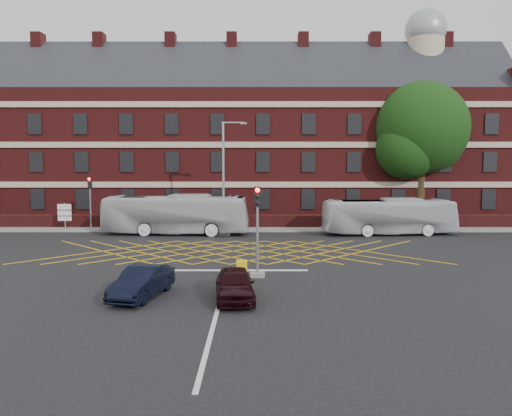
{
  "coord_description": "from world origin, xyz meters",
  "views": [
    {
      "loc": [
        1.43,
        -28.12,
        5.34
      ],
      "look_at": [
        1.4,
        1.5,
        2.7
      ],
      "focal_mm": 35.0,
      "sensor_mm": 36.0,
      "label": 1
    }
  ],
  "objects_px": {
    "bus_right": "(389,216)",
    "utility_cabinet": "(242,271)",
    "car_maroon": "(235,284)",
    "street_lamp": "(224,197)",
    "direction_signs": "(65,213)",
    "traffic_light_near": "(257,240)",
    "bus_left": "(176,214)",
    "car_navy": "(142,282)",
    "deciduous_tree": "(421,135)",
    "traffic_light_far": "(91,208)"
  },
  "relations": [
    {
      "from": "traffic_light_far",
      "to": "bus_right",
      "type": "bearing_deg",
      "value": -6.14
    },
    {
      "from": "car_maroon",
      "to": "traffic_light_near",
      "type": "relative_size",
      "value": 0.86
    },
    {
      "from": "direction_signs",
      "to": "utility_cabinet",
      "type": "height_order",
      "value": "direction_signs"
    },
    {
      "from": "traffic_light_near",
      "to": "bus_left",
      "type": "bearing_deg",
      "value": 113.41
    },
    {
      "from": "deciduous_tree",
      "to": "traffic_light_near",
      "type": "distance_m",
      "value": 26.2
    },
    {
      "from": "deciduous_tree",
      "to": "direction_signs",
      "type": "relative_size",
      "value": 5.7
    },
    {
      "from": "car_navy",
      "to": "traffic_light_near",
      "type": "distance_m",
      "value": 6.03
    },
    {
      "from": "traffic_light_near",
      "to": "traffic_light_far",
      "type": "height_order",
      "value": "same"
    },
    {
      "from": "car_maroon",
      "to": "traffic_light_near",
      "type": "xyz_separation_m",
      "value": [
        0.9,
        4.05,
        1.14
      ]
    },
    {
      "from": "street_lamp",
      "to": "direction_signs",
      "type": "height_order",
      "value": "street_lamp"
    },
    {
      "from": "deciduous_tree",
      "to": "utility_cabinet",
      "type": "relative_size",
      "value": 13.35
    },
    {
      "from": "bus_left",
      "to": "bus_right",
      "type": "relative_size",
      "value": 1.1
    },
    {
      "from": "car_navy",
      "to": "deciduous_tree",
      "type": "relative_size",
      "value": 0.3
    },
    {
      "from": "traffic_light_far",
      "to": "direction_signs",
      "type": "bearing_deg",
      "value": -175.48
    },
    {
      "from": "car_maroon",
      "to": "street_lamp",
      "type": "relative_size",
      "value": 0.44
    },
    {
      "from": "car_maroon",
      "to": "deciduous_tree",
      "type": "distance_m",
      "value": 30.25
    },
    {
      "from": "bus_right",
      "to": "utility_cabinet",
      "type": "height_order",
      "value": "bus_right"
    },
    {
      "from": "car_maroon",
      "to": "traffic_light_near",
      "type": "distance_m",
      "value": 4.3
    },
    {
      "from": "bus_left",
      "to": "direction_signs",
      "type": "distance_m",
      "value": 9.53
    },
    {
      "from": "bus_left",
      "to": "car_maroon",
      "type": "relative_size",
      "value": 2.98
    },
    {
      "from": "car_navy",
      "to": "traffic_light_far",
      "type": "bearing_deg",
      "value": 126.14
    },
    {
      "from": "direction_signs",
      "to": "car_maroon",
      "type": "bearing_deg",
      "value": -54.65
    },
    {
      "from": "car_navy",
      "to": "bus_left",
      "type": "bearing_deg",
      "value": 107.66
    },
    {
      "from": "traffic_light_far",
      "to": "street_lamp",
      "type": "height_order",
      "value": "street_lamp"
    },
    {
      "from": "traffic_light_far",
      "to": "utility_cabinet",
      "type": "distance_m",
      "value": 21.61
    },
    {
      "from": "bus_left",
      "to": "bus_right",
      "type": "xyz_separation_m",
      "value": [
        16.1,
        -0.15,
        -0.14
      ]
    },
    {
      "from": "street_lamp",
      "to": "bus_right",
      "type": "bearing_deg",
      "value": 1.07
    },
    {
      "from": "street_lamp",
      "to": "direction_signs",
      "type": "relative_size",
      "value": 3.83
    },
    {
      "from": "street_lamp",
      "to": "bus_left",
      "type": "bearing_deg",
      "value": 174.17
    },
    {
      "from": "car_maroon",
      "to": "utility_cabinet",
      "type": "bearing_deg",
      "value": 81.84
    },
    {
      "from": "bus_right",
      "to": "direction_signs",
      "type": "bearing_deg",
      "value": 80.9
    },
    {
      "from": "car_maroon",
      "to": "utility_cabinet",
      "type": "height_order",
      "value": "car_maroon"
    },
    {
      "from": "bus_right",
      "to": "car_navy",
      "type": "distance_m",
      "value": 22.99
    },
    {
      "from": "utility_cabinet",
      "to": "car_maroon",
      "type": "bearing_deg",
      "value": -93.37
    },
    {
      "from": "bus_right",
      "to": "direction_signs",
      "type": "distance_m",
      "value": 25.48
    },
    {
      "from": "traffic_light_far",
      "to": "deciduous_tree",
      "type": "bearing_deg",
      "value": 9.02
    },
    {
      "from": "bus_left",
      "to": "deciduous_tree",
      "type": "bearing_deg",
      "value": -68.47
    },
    {
      "from": "traffic_light_far",
      "to": "utility_cabinet",
      "type": "relative_size",
      "value": 4.55
    },
    {
      "from": "car_navy",
      "to": "street_lamp",
      "type": "xyz_separation_m",
      "value": [
        2.18,
        17.55,
        2.23
      ]
    },
    {
      "from": "traffic_light_near",
      "to": "deciduous_tree",
      "type": "bearing_deg",
      "value": 55.53
    },
    {
      "from": "car_maroon",
      "to": "bus_left",
      "type": "bearing_deg",
      "value": 101.25
    },
    {
      "from": "traffic_light_far",
      "to": "direction_signs",
      "type": "height_order",
      "value": "traffic_light_far"
    },
    {
      "from": "bus_right",
      "to": "utility_cabinet",
      "type": "relative_size",
      "value": 10.57
    },
    {
      "from": "car_navy",
      "to": "deciduous_tree",
      "type": "bearing_deg",
      "value": 65.14
    },
    {
      "from": "car_maroon",
      "to": "deciduous_tree",
      "type": "xyz_separation_m",
      "value": [
        15.33,
        25.06,
        7.25
      ]
    },
    {
      "from": "traffic_light_near",
      "to": "traffic_light_far",
      "type": "distance_m",
      "value": 21.32
    },
    {
      "from": "bus_right",
      "to": "car_navy",
      "type": "xyz_separation_m",
      "value": [
        -14.56,
        -17.78,
        -0.76
      ]
    },
    {
      "from": "car_maroon",
      "to": "direction_signs",
      "type": "height_order",
      "value": "direction_signs"
    },
    {
      "from": "bus_left",
      "to": "deciduous_tree",
      "type": "height_order",
      "value": "deciduous_tree"
    },
    {
      "from": "car_maroon",
      "to": "street_lamp",
      "type": "height_order",
      "value": "street_lamp"
    }
  ]
}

